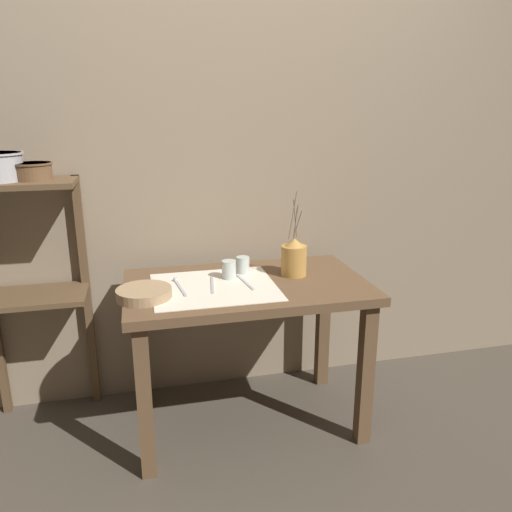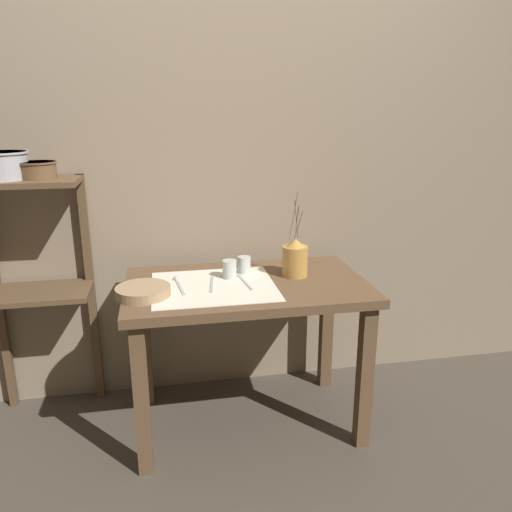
% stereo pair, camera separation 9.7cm
% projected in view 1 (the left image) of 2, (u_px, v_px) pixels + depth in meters
% --- Properties ---
extents(ground_plane, '(12.00, 12.00, 0.00)m').
position_uv_depth(ground_plane, '(247.00, 421.00, 2.41)').
color(ground_plane, '#473F35').
extents(stone_wall_back, '(7.00, 0.06, 2.40)m').
position_uv_depth(stone_wall_back, '(227.00, 161.00, 2.47)').
color(stone_wall_back, gray).
rests_on(stone_wall_back, ground_plane).
extents(wooden_table, '(1.07, 0.64, 0.71)m').
position_uv_depth(wooden_table, '(247.00, 306.00, 2.24)').
color(wooden_table, brown).
rests_on(wooden_table, ground_plane).
extents(wooden_shelf_unit, '(0.46, 0.29, 1.16)m').
position_uv_depth(wooden_shelf_unit, '(31.00, 261.00, 2.24)').
color(wooden_shelf_unit, brown).
rests_on(wooden_shelf_unit, ground_plane).
extents(linen_cloth, '(0.53, 0.46, 0.00)m').
position_uv_depth(linen_cloth, '(214.00, 287.00, 2.15)').
color(linen_cloth, beige).
rests_on(linen_cloth, wooden_table).
extents(pitcher_with_flowers, '(0.12, 0.12, 0.39)m').
position_uv_depth(pitcher_with_flowers, '(294.00, 258.00, 2.29)').
color(pitcher_with_flowers, '#B7843D').
rests_on(pitcher_with_flowers, wooden_table).
extents(wooden_bowl, '(0.22, 0.22, 0.04)m').
position_uv_depth(wooden_bowl, '(144.00, 293.00, 2.02)').
color(wooden_bowl, '#9E7F5B').
rests_on(wooden_bowl, wooden_table).
extents(glass_tumbler_near, '(0.06, 0.06, 0.08)m').
position_uv_depth(glass_tumbler_near, '(229.00, 269.00, 2.25)').
color(glass_tumbler_near, '#B7C1BC').
rests_on(glass_tumbler_near, wooden_table).
extents(glass_tumbler_far, '(0.06, 0.06, 0.08)m').
position_uv_depth(glass_tumbler_far, '(243.00, 265.00, 2.32)').
color(glass_tumbler_far, '#B7C1BC').
rests_on(glass_tumbler_far, wooden_table).
extents(spoon_outer, '(0.04, 0.22, 0.02)m').
position_uv_depth(spoon_outer, '(178.00, 283.00, 2.18)').
color(spoon_outer, '#A8A8AD').
rests_on(spoon_outer, wooden_table).
extents(knife_center, '(0.04, 0.21, 0.00)m').
position_uv_depth(knife_center, '(212.00, 285.00, 2.17)').
color(knife_center, '#A8A8AD').
rests_on(knife_center, wooden_table).
extents(fork_outer, '(0.04, 0.21, 0.00)m').
position_uv_depth(fork_outer, '(245.00, 282.00, 2.20)').
color(fork_outer, '#A8A8AD').
rests_on(fork_outer, wooden_table).
extents(metal_pot_small, '(0.16, 0.16, 0.07)m').
position_uv_depth(metal_pot_small, '(33.00, 170.00, 2.10)').
color(metal_pot_small, brown).
rests_on(metal_pot_small, wooden_shelf_unit).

